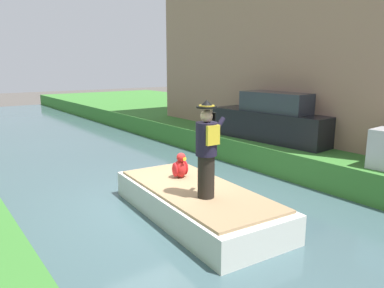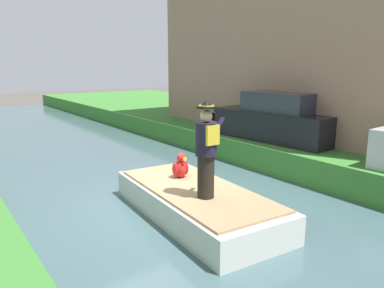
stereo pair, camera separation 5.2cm
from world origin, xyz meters
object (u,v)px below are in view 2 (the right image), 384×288
Objects in this scene: person_pirate at (206,150)px; parked_car_dark at (278,119)px; parrot_plush at (180,167)px; boat at (196,202)px.

person_pirate is 0.45× the size of parked_car_dark.
parked_car_dark is at bearing 30.24° from person_pirate.
person_pirate is at bearing -152.47° from parked_car_dark.
parrot_plush is 0.14× the size of parked_car_dark.
parrot_plush is at bearing 79.18° from boat.
parrot_plush is 4.72m from parked_car_dark.
parked_car_dark is at bearing 22.98° from boat.
parked_car_dark is (4.68, 1.99, 1.09)m from boat.
boat is at bearing -157.02° from parked_car_dark.
parked_car_dark is (4.53, 1.20, 0.54)m from parrot_plush.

